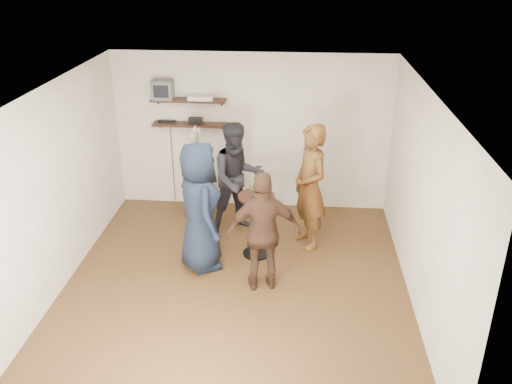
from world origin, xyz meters
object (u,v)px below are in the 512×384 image
dvd_deck (201,98)px  drinks_table (257,217)px  radio (196,121)px  person_navy (199,207)px  person_plaid (310,187)px  person_dark (237,178)px  person_brown (264,232)px  crt_monitor (163,89)px  side_table (198,185)px

dvd_deck → drinks_table: size_ratio=0.43×
radio → person_navy: 2.02m
radio → person_navy: person_navy is taller
person_navy → person_plaid: bearing=-90.3°
dvd_deck → drinks_table: (1.00, -1.53, -1.29)m
person_plaid → person_navy: size_ratio=1.03×
person_plaid → person_dark: bearing=-134.9°
person_brown → drinks_table: bearing=-90.0°
dvd_deck → person_dark: bearing=-50.7°
drinks_table → person_brown: (0.16, -0.80, 0.20)m
crt_monitor → person_navy: bearing=-65.3°
side_table → person_brown: (1.23, -2.10, 0.32)m
person_brown → person_plaid: bearing=-127.9°
crt_monitor → person_navy: 2.36m
radio → person_dark: bearing=-46.3°
person_dark → person_plaid: bearing=-45.1°
drinks_table → radio: bearing=125.9°
radio → person_brown: (1.27, -2.34, -0.71)m
side_table → drinks_table: (1.07, -1.30, 0.12)m
person_dark → person_brown: 1.63m
dvd_deck → radio: (-0.11, 0.00, -0.38)m
side_table → radio: bearing=100.2°
crt_monitor → drinks_table: 2.63m
radio → person_plaid: (1.85, -1.19, -0.58)m
radio → side_table: bearing=-79.8°
person_dark → side_table: bearing=116.7°
side_table → person_dark: bearing=-37.9°
person_plaid → radio: bearing=-147.8°
side_table → person_dark: person_dark is taller
person_dark → person_brown: person_dark is taller
drinks_table → person_brown: bearing=-78.9°
drinks_table → person_plaid: bearing=25.2°
person_plaid → person_navy: person_plaid is taller
radio → person_dark: person_dark is taller
drinks_table → person_brown: size_ratio=0.58×
drinks_table → person_navy: person_navy is taller
drinks_table → side_table: bearing=129.5°
person_plaid → dvd_deck: bearing=-149.4°
drinks_table → person_plaid: size_ratio=0.50×
drinks_table → person_plaid: (0.74, 0.35, 0.33)m
drinks_table → person_dark: size_ratio=0.54×
radio → drinks_table: bearing=-54.1°
drinks_table → crt_monitor: bearing=136.3°
drinks_table → person_brown: 0.84m
person_plaid → person_dark: person_plaid is taller
drinks_table → person_dark: 0.86m
radio → person_plaid: bearing=-32.6°
person_dark → person_navy: bearing=-134.8°
person_dark → radio: bearing=108.3°
person_brown → crt_monitor: bearing=-64.0°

